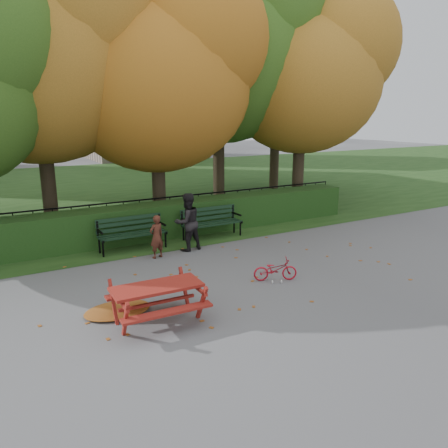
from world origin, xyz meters
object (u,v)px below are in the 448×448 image
tree_e (313,71)px  child (156,237)px  bench_right (211,220)px  picnic_table (157,293)px  bench_left (131,231)px  tree_d (231,44)px  adult (187,222)px  tree_c (168,71)px  tree_g (286,73)px  tree_b (50,47)px  bicycle (275,270)px

tree_e → child: 9.29m
bench_right → picnic_table: (-3.36, -4.29, -0.00)m
bench_left → tree_d: bearing=34.3°
tree_d → child: 8.58m
tree_d → adult: size_ratio=6.21×
tree_d → tree_c: bearing=-157.4°
tree_c → picnic_table: (-3.09, -6.55, -4.31)m
bench_right → picnic_table: bearing=-128.1°
tree_c → tree_g: tree_g is taller
tree_c → tree_d: (3.04, 1.27, 1.16)m
tree_e → bench_left: tree_e is taller
tree_b → picnic_table: 8.81m
tree_b → tree_d: (6.32, 0.48, 0.58)m
tree_b → bicycle: (3.12, -6.79, -5.15)m
tree_c → bicycle: size_ratio=8.43×
tree_d → bench_right: tree_d is taller
picnic_table → tree_c: bearing=66.8°
tree_e → tree_g: bearing=65.6°
tree_e → bicycle: 9.56m
tree_b → tree_g: tree_b is taller
bench_left → adult: (1.27, -0.80, 0.25)m
tree_b → tree_g: bearing=15.6°
tree_d → bench_left: size_ratio=5.32×
tree_g → picnic_table: size_ratio=5.37×
tree_g → bench_left: size_ratio=4.75×
tree_d → bench_right: bearing=-128.2°
bench_left → child: size_ratio=1.63×
tree_b → bench_right: bearing=-40.7°
tree_c → tree_e: 5.70m
tree_b → bicycle: size_ratio=9.26×
bench_left → bench_right: same height
tree_d → child: bearing=-137.0°
bench_left → adult: size_ratio=1.17×
tree_d → tree_g: size_ratio=1.12×
tree_d → bicycle: tree_d is taller
tree_d → tree_g: (4.46, 2.53, -0.61)m
adult → picnic_table: bearing=49.8°
bench_right → tree_b: bearing=139.3°
tree_d → adult: 7.82m
tree_g → bench_right: (-7.23, -6.06, -4.85)m
tree_c → bench_left: size_ratio=4.44×
tree_b → picnic_table: size_ratio=5.52×
tree_b → tree_g: 11.19m
adult → bicycle: bearing=95.9°
bench_left → bicycle: size_ratio=1.90×
bench_left → picnic_table: bench_left is taller
bench_right → child: child is taller
tree_c → child: 5.67m
bench_left → tree_g: bearing=32.2°
tree_c → tree_g: bearing=26.9°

